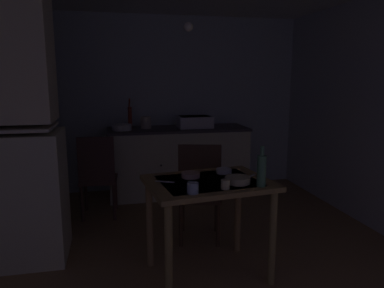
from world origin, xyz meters
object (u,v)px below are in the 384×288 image
sink_basin (195,122)px  dining_table (208,196)px  chair_far_side (200,192)px  teacup_cream (193,188)px  hand_pump (130,116)px  serving_bowl_wide (191,175)px  glass_bottle (262,170)px  mixing_bowl_counter (122,127)px  hutch_cabinet (1,141)px  chair_by_counter (98,176)px

sink_basin → dining_table: sink_basin is taller
chair_far_side → sink_basin: bearing=79.0°
sink_basin → teacup_cream: 2.41m
teacup_cream → dining_table: bearing=56.2°
hand_pump → dining_table: (0.47, -2.11, -0.41)m
dining_table → serving_bowl_wide: 0.22m
serving_bowl_wide → chair_far_side: bearing=67.9°
glass_bottle → serving_bowl_wide: bearing=142.3°
chair_far_side → teacup_cream: (-0.25, -0.85, 0.31)m
sink_basin → glass_bottle: size_ratio=1.49×
mixing_bowl_counter → glass_bottle: size_ratio=0.83×
hutch_cabinet → mixing_bowl_counter: (1.01, 1.42, -0.10)m
sink_basin → chair_by_counter: bearing=-151.9°
dining_table → chair_by_counter: chair_by_counter is taller
hutch_cabinet → dining_table: bearing=-20.7°
mixing_bowl_counter → teacup_cream: (0.40, -2.29, -0.12)m
sink_basin → mixing_bowl_counter: (-0.95, -0.05, -0.04)m
chair_by_counter → dining_table: bearing=-58.2°
hutch_cabinet → teacup_cream: size_ratio=27.81×
hand_pump → glass_bottle: size_ratio=1.32×
hutch_cabinet → mixing_bowl_counter: 1.74m
dining_table → teacup_cream: bearing=-123.8°
hand_pump → serving_bowl_wide: 2.04m
dining_table → mixing_bowl_counter: bearing=106.1°
mixing_bowl_counter → teacup_cream: bearing=-80.1°
glass_bottle → chair_far_side: bearing=108.3°
hand_pump → dining_table: hand_pump is taller
teacup_cream → glass_bottle: glass_bottle is taller
sink_basin → serving_bowl_wide: size_ratio=2.99×
hutch_cabinet → chair_far_side: bearing=-1.0°
hutch_cabinet → hand_pump: size_ratio=5.64×
hutch_cabinet → dining_table: (1.59, -0.60, -0.38)m
hutch_cabinet → dining_table: hutch_cabinet is taller
hand_pump → dining_table: size_ratio=0.39×
sink_basin → serving_bowl_wide: bearing=-103.7°
sink_basin → teacup_cream: bearing=-103.1°
serving_bowl_wide → hutch_cabinet: bearing=162.0°
mixing_bowl_counter → dining_table: size_ratio=0.25×
dining_table → hand_pump: bearing=102.6°
sink_basin → glass_bottle: (-0.03, -2.29, -0.08)m
hand_pump → dining_table: bearing=-77.4°
chair_far_side → mixing_bowl_counter: bearing=114.3°
hand_pump → teacup_cream: 2.42m
mixing_bowl_counter → teacup_cream: size_ratio=3.10×
mixing_bowl_counter → dining_table: (0.58, -2.02, -0.28)m
sink_basin → mixing_bowl_counter: 0.95m
sink_basin → hutch_cabinet: bearing=-143.1°
mixing_bowl_counter → teacup_cream: 2.33m
dining_table → teacup_cream: (-0.18, -0.27, 0.16)m
serving_bowl_wide → glass_bottle: size_ratio=0.50×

